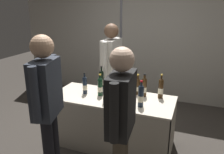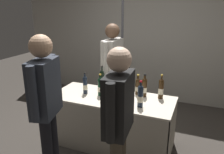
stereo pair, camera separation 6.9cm
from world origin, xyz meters
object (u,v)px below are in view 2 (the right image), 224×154
tasting_table (112,112)px  booth_signpost (122,40)px  taster_foreground_right (119,115)px  featured_wine_bottle (144,87)px  display_bottle_0 (140,96)px  wine_glass_near_vendor (110,98)px  vendor_presenter (112,65)px

tasting_table → booth_signpost: booth_signpost is taller
taster_foreground_right → featured_wine_bottle: bearing=-3.7°
display_bottle_0 → wine_glass_near_vendor: 0.39m
wine_glass_near_vendor → featured_wine_bottle: bearing=53.7°
featured_wine_bottle → wine_glass_near_vendor: size_ratio=2.34×
taster_foreground_right → booth_signpost: size_ratio=0.71×
tasting_table → taster_foreground_right: size_ratio=1.05×
tasting_table → taster_foreground_right: (0.45, -0.92, 0.47)m
booth_signpost → featured_wine_bottle: bearing=-53.4°
featured_wine_bottle → vendor_presenter: (-0.67, 0.44, 0.15)m
featured_wine_bottle → taster_foreground_right: taster_foreground_right is taller
wine_glass_near_vendor → taster_foreground_right: taster_foreground_right is taller
tasting_table → wine_glass_near_vendor: 0.42m
display_bottle_0 → wine_glass_near_vendor: bearing=-164.4°
tasting_table → booth_signpost: bearing=102.9°
wine_glass_near_vendor → taster_foreground_right: size_ratio=0.09×
featured_wine_bottle → taster_foreground_right: 1.12m
display_bottle_0 → booth_signpost: size_ratio=0.15×
tasting_table → vendor_presenter: (-0.26, 0.64, 0.52)m
featured_wine_bottle → booth_signpost: bearing=126.6°
booth_signpost → vendor_presenter: bearing=-91.0°
display_bottle_0 → featured_wine_bottle: bearing=96.4°
tasting_table → display_bottle_0: bearing=-18.4°
wine_glass_near_vendor → tasting_table: bearing=107.0°
vendor_presenter → taster_foreground_right: size_ratio=1.04×
display_bottle_0 → taster_foreground_right: taster_foreground_right is taller
vendor_presenter → booth_signpost: booth_signpost is taller
vendor_presenter → booth_signpost: 0.57m
display_bottle_0 → taster_foreground_right: 0.78m
wine_glass_near_vendor → vendor_presenter: size_ratio=0.08×
tasting_table → wine_glass_near_vendor: (0.08, -0.25, 0.33)m
featured_wine_bottle → booth_signpost: booth_signpost is taller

